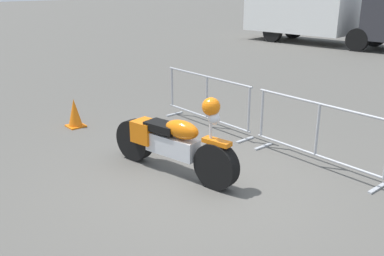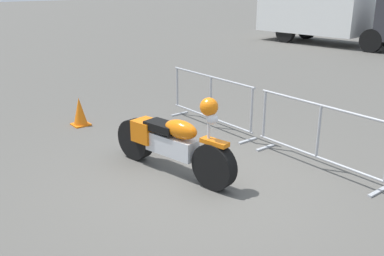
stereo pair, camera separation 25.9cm
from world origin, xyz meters
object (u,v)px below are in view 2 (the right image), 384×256
(box_truck, at_px, (331,8))
(parked_car_yellow, at_px, (358,16))
(traffic_cone, at_px, (80,112))
(crowd_barrier_far, at_px, (318,136))
(motorcycle, at_px, (172,142))
(crowd_barrier_near, at_px, (211,101))

(box_truck, distance_m, parked_car_yellow, 8.54)
(box_truck, relative_size, parked_car_yellow, 1.92)
(traffic_cone, bearing_deg, crowd_barrier_far, 25.32)
(motorcycle, distance_m, box_truck, 15.81)
(crowd_barrier_near, bearing_deg, box_truck, 115.28)
(box_truck, height_order, parked_car_yellow, box_truck)
(crowd_barrier_far, height_order, box_truck, box_truck)
(crowd_barrier_near, height_order, box_truck, box_truck)
(box_truck, bearing_deg, parked_car_yellow, 106.69)
(motorcycle, xyz_separation_m, traffic_cone, (-3.06, -0.16, -0.22))
(crowd_barrier_near, relative_size, box_truck, 0.30)
(crowd_barrier_far, relative_size, box_truck, 0.30)
(parked_car_yellow, bearing_deg, motorcycle, -154.98)
(box_truck, height_order, traffic_cone, box_truck)
(box_truck, bearing_deg, motorcycle, -69.71)
(crowd_barrier_far, distance_m, box_truck, 14.83)
(crowd_barrier_far, distance_m, traffic_cone, 4.83)
(motorcycle, xyz_separation_m, box_truck, (-7.06, 14.10, 1.12))
(motorcycle, relative_size, traffic_cone, 4.01)
(parked_car_yellow, height_order, traffic_cone, parked_car_yellow)
(motorcycle, height_order, box_truck, box_truck)
(crowd_barrier_far, bearing_deg, traffic_cone, -154.68)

